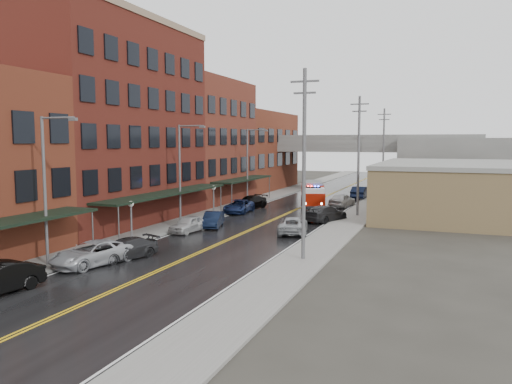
% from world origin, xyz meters
% --- Properties ---
extents(ground, '(220.00, 220.00, 0.00)m').
position_xyz_m(ground, '(0.00, 0.00, 0.00)').
color(ground, '#2D2B26').
rests_on(ground, ground).
extents(road, '(11.00, 160.00, 0.02)m').
position_xyz_m(road, '(0.00, 30.00, 0.01)').
color(road, black).
rests_on(road, ground).
extents(sidewalk_left, '(3.00, 160.00, 0.15)m').
position_xyz_m(sidewalk_left, '(-7.30, 30.00, 0.07)').
color(sidewalk_left, slate).
rests_on(sidewalk_left, ground).
extents(sidewalk_right, '(3.00, 160.00, 0.15)m').
position_xyz_m(sidewalk_right, '(7.30, 30.00, 0.07)').
color(sidewalk_right, slate).
rests_on(sidewalk_right, ground).
extents(curb_left, '(0.30, 160.00, 0.15)m').
position_xyz_m(curb_left, '(-5.65, 30.00, 0.07)').
color(curb_left, gray).
rests_on(curb_left, ground).
extents(curb_right, '(0.30, 160.00, 0.15)m').
position_xyz_m(curb_right, '(5.65, 30.00, 0.07)').
color(curb_right, gray).
rests_on(curb_right, ground).
extents(brick_building_b, '(9.00, 20.00, 18.00)m').
position_xyz_m(brick_building_b, '(-13.30, 23.00, 9.00)').
color(brick_building_b, '#562016').
rests_on(brick_building_b, ground).
extents(brick_building_c, '(9.00, 15.00, 15.00)m').
position_xyz_m(brick_building_c, '(-13.30, 40.50, 7.50)').
color(brick_building_c, brown).
rests_on(brick_building_c, ground).
extents(brick_building_far, '(9.00, 20.00, 12.00)m').
position_xyz_m(brick_building_far, '(-13.30, 58.00, 6.00)').
color(brick_building_far, brown).
rests_on(brick_building_far, ground).
extents(tan_building, '(14.00, 22.00, 5.00)m').
position_xyz_m(tan_building, '(16.00, 40.00, 2.50)').
color(tan_building, olive).
rests_on(tan_building, ground).
extents(right_far_block, '(18.00, 30.00, 8.00)m').
position_xyz_m(right_far_block, '(18.00, 70.00, 4.00)').
color(right_far_block, slate).
rests_on(right_far_block, ground).
extents(awning_1, '(2.60, 18.00, 3.09)m').
position_xyz_m(awning_1, '(-7.49, 23.00, 2.99)').
color(awning_1, black).
rests_on(awning_1, ground).
extents(awning_2, '(2.60, 13.00, 3.09)m').
position_xyz_m(awning_2, '(-7.49, 40.50, 2.99)').
color(awning_2, black).
rests_on(awning_2, ground).
extents(globe_lamp_1, '(0.44, 0.44, 3.12)m').
position_xyz_m(globe_lamp_1, '(-6.40, 16.00, 2.31)').
color(globe_lamp_1, '#59595B').
rests_on(globe_lamp_1, ground).
extents(globe_lamp_2, '(0.44, 0.44, 3.12)m').
position_xyz_m(globe_lamp_2, '(-6.40, 30.00, 2.31)').
color(globe_lamp_2, '#59595B').
rests_on(globe_lamp_2, ground).
extents(street_lamp_0, '(2.64, 0.22, 9.00)m').
position_xyz_m(street_lamp_0, '(-6.55, 8.00, 5.19)').
color(street_lamp_0, '#59595B').
rests_on(street_lamp_0, ground).
extents(street_lamp_1, '(2.64, 0.22, 9.00)m').
position_xyz_m(street_lamp_1, '(-6.55, 24.00, 5.19)').
color(street_lamp_1, '#59595B').
rests_on(street_lamp_1, ground).
extents(street_lamp_2, '(2.64, 0.22, 9.00)m').
position_xyz_m(street_lamp_2, '(-6.55, 40.00, 5.19)').
color(street_lamp_2, '#59595B').
rests_on(street_lamp_2, ground).
extents(utility_pole_0, '(1.80, 0.24, 12.00)m').
position_xyz_m(utility_pole_0, '(7.20, 15.00, 6.31)').
color(utility_pole_0, '#59595B').
rests_on(utility_pole_0, ground).
extents(utility_pole_1, '(1.80, 0.24, 12.00)m').
position_xyz_m(utility_pole_1, '(7.20, 35.00, 6.31)').
color(utility_pole_1, '#59595B').
rests_on(utility_pole_1, ground).
extents(utility_pole_2, '(1.80, 0.24, 12.00)m').
position_xyz_m(utility_pole_2, '(7.20, 55.00, 6.31)').
color(utility_pole_2, '#59595B').
rests_on(utility_pole_2, ground).
extents(overpass, '(40.00, 10.00, 7.50)m').
position_xyz_m(overpass, '(0.00, 62.00, 5.99)').
color(overpass, slate).
rests_on(overpass, ground).
extents(fire_truck, '(4.87, 8.37, 2.91)m').
position_xyz_m(fire_truck, '(1.23, 40.02, 1.58)').
color(fire_truck, maroon).
rests_on(fire_truck, ground).
extents(parked_car_left_2, '(3.56, 5.66, 1.46)m').
position_xyz_m(parked_car_left_2, '(-4.50, 9.25, 0.73)').
color(parked_car_left_2, '#ADAFB5').
rests_on(parked_car_left_2, ground).
extents(parked_car_left_3, '(3.23, 4.91, 1.32)m').
position_xyz_m(parked_car_left_3, '(-3.60, 11.30, 0.66)').
color(parked_car_left_3, '#27272A').
rests_on(parked_car_left_3, ground).
extents(parked_car_left_4, '(2.10, 4.17, 1.36)m').
position_xyz_m(parked_car_left_4, '(-4.43, 21.20, 0.68)').
color(parked_car_left_4, '#B7B7B7').
rests_on(parked_car_left_4, ground).
extents(parked_car_left_5, '(2.54, 4.38, 1.37)m').
position_xyz_m(parked_car_left_5, '(-3.60, 24.10, 0.68)').
color(parked_car_left_5, black).
rests_on(parked_car_left_5, ground).
extents(parked_car_left_6, '(2.71, 5.15, 1.38)m').
position_xyz_m(parked_car_left_6, '(-5.00, 33.20, 0.69)').
color(parked_car_left_6, '#13214A').
rests_on(parked_car_left_6, ground).
extents(parked_car_left_7, '(2.89, 5.32, 1.46)m').
position_xyz_m(parked_car_left_7, '(-5.00, 36.46, 0.73)').
color(parked_car_left_7, black).
rests_on(parked_car_left_7, ground).
extents(parked_car_right_0, '(3.42, 5.39, 1.39)m').
position_xyz_m(parked_car_right_0, '(3.84, 23.80, 0.69)').
color(parked_car_right_0, '#95989C').
rests_on(parked_car_right_0, ground).
extents(parked_car_right_1, '(3.80, 5.69, 1.53)m').
position_xyz_m(parked_car_right_1, '(4.90, 30.85, 0.77)').
color(parked_car_right_1, black).
rests_on(parked_car_right_1, ground).
extents(parked_car_right_2, '(2.63, 4.92, 1.59)m').
position_xyz_m(parked_car_right_2, '(4.28, 41.80, 0.80)').
color(parked_car_right_2, '#BABABA').
rests_on(parked_car_right_2, ground).
extents(parked_car_right_3, '(1.76, 4.99, 1.64)m').
position_xyz_m(parked_car_right_3, '(4.79, 51.06, 0.82)').
color(parked_car_right_3, black).
rests_on(parked_car_right_3, ground).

